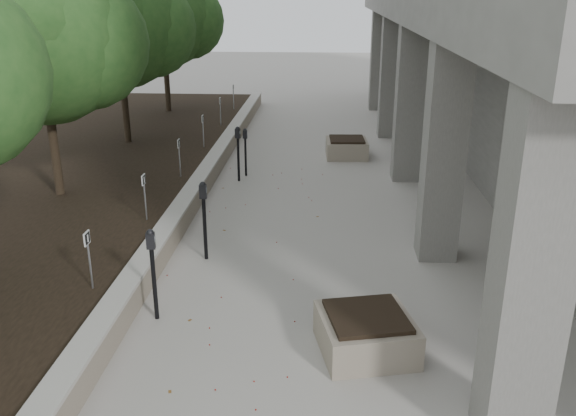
% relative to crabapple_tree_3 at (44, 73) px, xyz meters
% --- Properties ---
extents(retaining_wall, '(0.39, 26.00, 0.50)m').
position_rel_crabapple_tree_3_xyz_m(retaining_wall, '(2.97, 1.00, -2.87)').
color(retaining_wall, gray).
rests_on(retaining_wall, ground).
extents(planting_bed, '(7.00, 26.00, 0.40)m').
position_rel_crabapple_tree_3_xyz_m(planting_bed, '(-0.70, 1.00, -2.92)').
color(planting_bed, black).
rests_on(planting_bed, ground).
extents(crabapple_tree_3, '(4.60, 4.00, 5.44)m').
position_rel_crabapple_tree_3_xyz_m(crabapple_tree_3, '(0.00, 0.00, 0.00)').
color(crabapple_tree_3, '#26521F').
rests_on(crabapple_tree_3, planting_bed).
extents(crabapple_tree_4, '(4.60, 4.00, 5.44)m').
position_rel_crabapple_tree_3_xyz_m(crabapple_tree_4, '(0.00, 5.00, 0.00)').
color(crabapple_tree_4, '#26521F').
rests_on(crabapple_tree_4, planting_bed).
extents(crabapple_tree_5, '(4.60, 4.00, 5.44)m').
position_rel_crabapple_tree_3_xyz_m(crabapple_tree_5, '(0.00, 10.00, 0.00)').
color(crabapple_tree_5, '#26521F').
rests_on(crabapple_tree_5, planting_bed).
extents(parking_sign_3, '(0.04, 0.22, 0.96)m').
position_rel_crabapple_tree_3_xyz_m(parking_sign_3, '(2.45, -4.50, -2.24)').
color(parking_sign_3, black).
rests_on(parking_sign_3, planting_bed).
extents(parking_sign_4, '(0.04, 0.22, 0.96)m').
position_rel_crabapple_tree_3_xyz_m(parking_sign_4, '(2.45, -1.50, -2.24)').
color(parking_sign_4, black).
rests_on(parking_sign_4, planting_bed).
extents(parking_sign_5, '(0.04, 0.22, 0.96)m').
position_rel_crabapple_tree_3_xyz_m(parking_sign_5, '(2.45, 1.50, -2.24)').
color(parking_sign_5, black).
rests_on(parking_sign_5, planting_bed).
extents(parking_sign_6, '(0.04, 0.22, 0.96)m').
position_rel_crabapple_tree_3_xyz_m(parking_sign_6, '(2.45, 4.50, -2.24)').
color(parking_sign_6, black).
rests_on(parking_sign_6, planting_bed).
extents(parking_sign_7, '(0.04, 0.22, 0.96)m').
position_rel_crabapple_tree_3_xyz_m(parking_sign_7, '(2.45, 7.50, -2.24)').
color(parking_sign_7, black).
rests_on(parking_sign_7, planting_bed).
extents(parking_sign_8, '(0.04, 0.22, 0.96)m').
position_rel_crabapple_tree_3_xyz_m(parking_sign_8, '(2.45, 10.50, -2.24)').
color(parking_sign_8, black).
rests_on(parking_sign_8, planting_bed).
extents(parking_meter_2, '(0.16, 0.13, 1.50)m').
position_rel_crabapple_tree_3_xyz_m(parking_meter_2, '(3.50, -4.68, -2.37)').
color(parking_meter_2, black).
rests_on(parking_meter_2, ground).
extents(parking_meter_3, '(0.15, 0.11, 1.54)m').
position_rel_crabapple_tree_3_xyz_m(parking_meter_3, '(3.84, -2.44, -2.35)').
color(parking_meter_3, black).
rests_on(parking_meter_3, ground).
extents(parking_meter_4, '(0.13, 0.10, 1.32)m').
position_rel_crabapple_tree_3_xyz_m(parking_meter_4, '(3.90, 2.98, -2.46)').
color(parking_meter_4, black).
rests_on(parking_meter_4, ground).
extents(parking_meter_5, '(0.17, 0.13, 1.47)m').
position_rel_crabapple_tree_3_xyz_m(parking_meter_5, '(3.77, 2.50, -2.38)').
color(parking_meter_5, black).
rests_on(parking_meter_5, ground).
extents(planter_front, '(1.50, 1.50, 0.59)m').
position_rel_crabapple_tree_3_xyz_m(planter_front, '(6.68, -5.36, -2.83)').
color(planter_front, gray).
rests_on(planter_front, ground).
extents(planter_back, '(1.28, 1.28, 0.57)m').
position_rel_crabapple_tree_3_xyz_m(planter_back, '(6.70, 5.15, -2.83)').
color(planter_back, gray).
rests_on(planter_back, ground).
extents(berry_scatter, '(3.30, 14.10, 0.02)m').
position_rel_crabapple_tree_3_xyz_m(berry_scatter, '(4.70, -3.00, -3.11)').
color(berry_scatter, maroon).
rests_on(berry_scatter, ground).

